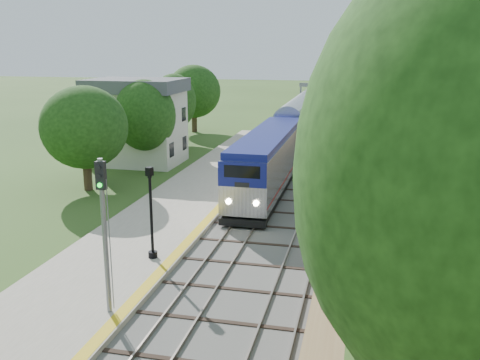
% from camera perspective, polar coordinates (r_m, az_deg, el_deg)
% --- Properties ---
extents(ground, '(320.00, 320.00, 0.00)m').
position_cam_1_polar(ground, '(21.31, -8.04, -17.08)').
color(ground, '#2D4C19').
rests_on(ground, ground).
extents(trackbed, '(9.50, 170.00, 0.28)m').
position_cam_1_polar(trackbed, '(77.85, 9.39, 5.88)').
color(trackbed, '#4C4944').
rests_on(trackbed, ground).
extents(platform, '(6.40, 68.00, 0.38)m').
position_cam_1_polar(platform, '(36.69, -6.75, -3.10)').
color(platform, gray).
rests_on(platform, ground).
extents(yellow_stripe, '(0.55, 68.00, 0.01)m').
position_cam_1_polar(yellow_stripe, '(35.79, -2.45, -3.12)').
color(yellow_stripe, gold).
rests_on(yellow_stripe, platform).
extents(embankment, '(10.64, 170.00, 11.70)m').
position_cam_1_polar(embankment, '(77.53, 15.66, 6.92)').
color(embankment, brown).
rests_on(embankment, ground).
extents(station_building, '(8.60, 6.60, 8.00)m').
position_cam_1_polar(station_building, '(51.81, -10.87, 6.22)').
color(station_building, beige).
rests_on(station_building, ground).
extents(signal_gantry, '(8.40, 0.38, 6.20)m').
position_cam_1_polar(signal_gantry, '(72.31, 9.65, 9.04)').
color(signal_gantry, slate).
rests_on(signal_gantry, ground).
extents(trees_behind_platform, '(7.82, 53.32, 7.21)m').
position_cam_1_polar(trees_behind_platform, '(42.18, -12.46, 4.99)').
color(trees_behind_platform, '#332316').
rests_on(trees_behind_platform, ground).
extents(train, '(3.02, 100.55, 4.44)m').
position_cam_1_polar(train, '(80.13, 8.14, 7.75)').
color(train, black).
rests_on(train, trackbed).
extents(lamppost_far, '(0.47, 0.47, 4.78)m').
position_cam_1_polar(lamppost_far, '(27.51, -9.44, -4.03)').
color(lamppost_far, black).
rests_on(lamppost_far, platform).
extents(signal_platform, '(0.38, 0.30, 6.43)m').
position_cam_1_polar(signal_platform, '(21.76, -14.33, -4.16)').
color(signal_platform, slate).
rests_on(signal_platform, platform).
extents(signal_farside, '(0.36, 0.29, 6.62)m').
position_cam_1_polar(signal_farside, '(41.51, 12.01, 4.35)').
color(signal_farside, slate).
rests_on(signal_farside, ground).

